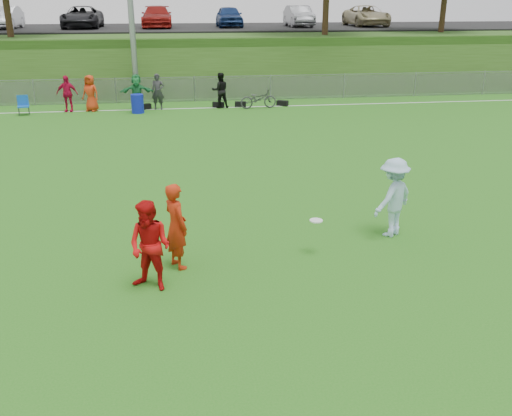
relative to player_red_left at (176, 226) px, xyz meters
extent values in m
plane|color=#206916|center=(1.11, -0.58, -0.88)|extent=(120.00, 120.00, 0.00)
cube|color=white|center=(1.11, 17.42, -0.88)|extent=(60.00, 0.10, 0.01)
cube|color=gray|center=(1.11, 19.42, -0.28)|extent=(58.00, 0.02, 1.20)
cube|color=gray|center=(1.11, 19.42, 0.37)|extent=(58.00, 0.04, 0.04)
cube|color=#264814|center=(1.11, 30.42, 0.62)|extent=(120.00, 18.00, 3.00)
cube|color=black|center=(1.11, 32.42, 2.17)|extent=(120.00, 12.00, 0.10)
imported|color=#AAAAAF|center=(-10.89, 31.42, 2.94)|extent=(1.52, 4.37, 1.44)
imported|color=black|center=(-5.89, 31.42, 2.94)|extent=(2.39, 5.18, 1.44)
imported|color=maroon|center=(-0.89, 31.42, 2.94)|extent=(2.02, 4.96, 1.44)
imported|color=navy|center=(4.11, 31.42, 2.94)|extent=(1.70, 4.23, 1.44)
imported|color=slate|center=(9.11, 31.42, 2.94)|extent=(1.52, 4.37, 1.44)
imported|color=tan|center=(14.11, 31.42, 2.94)|extent=(2.39, 5.18, 1.44)
imported|color=#C50D3B|center=(-4.94, 17.42, -0.03)|extent=(1.04, 0.53, 1.69)
imported|color=red|center=(-3.87, 17.42, -0.03)|extent=(0.98, 0.84, 1.69)
imported|color=#217C3C|center=(-1.71, 17.42, -0.03)|extent=(1.59, 0.57, 1.69)
imported|color=#2B2A2D|center=(-0.72, 17.42, -0.03)|extent=(0.67, 0.49, 1.69)
imported|color=black|center=(2.29, 17.42, -0.03)|extent=(0.88, 0.72, 1.69)
cube|color=black|center=(-1.37, 17.52, -0.75)|extent=(0.61, 0.44, 0.26)
cube|color=black|center=(2.19, 17.52, -0.75)|extent=(0.61, 0.43, 0.26)
cube|color=black|center=(3.28, 17.52, -0.75)|extent=(0.58, 0.35, 0.26)
cube|color=black|center=(5.41, 17.52, -0.75)|extent=(0.61, 0.53, 0.26)
imported|color=#B3250C|center=(0.00, 0.00, 0.00)|extent=(0.68, 0.77, 1.76)
imported|color=red|center=(-0.48, -0.87, -0.02)|extent=(1.05, 0.98, 1.73)
imported|color=#A2C8E1|center=(4.85, 0.97, 0.03)|extent=(1.35, 1.22, 1.81)
cylinder|color=silver|center=(2.90, 0.21, -0.12)|extent=(0.28, 0.28, 0.03)
cylinder|color=#101FAF|center=(-1.67, 16.62, -0.45)|extent=(0.66, 0.66, 0.87)
cube|color=blue|center=(-6.84, 16.83, -0.49)|extent=(0.58, 0.58, 0.05)
cube|color=blue|center=(-6.89, 17.06, -0.24)|extent=(0.49, 0.13, 0.49)
imported|color=#2E2E30|center=(4.11, 16.98, -0.41)|extent=(1.85, 0.83, 0.94)
camera|label=1|loc=(0.11, -10.56, 4.27)|focal=40.00mm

